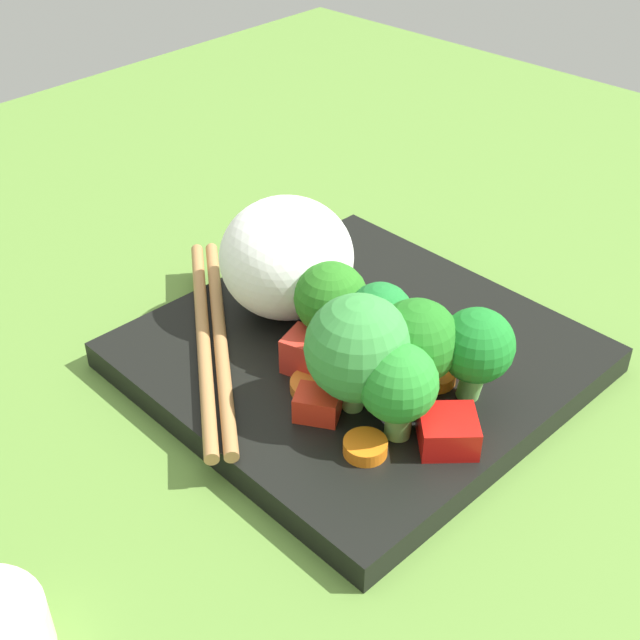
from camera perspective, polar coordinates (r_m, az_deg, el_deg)
ground_plane at (r=53.53cm, az=2.42°, el=-4.04°), size 110.00×110.00×2.00cm
square_plate at (r=52.37cm, az=2.47°, el=-2.47°), size 24.31×24.31×1.71cm
rice_mound at (r=53.20cm, az=-2.11°, el=4.20°), size 11.56×11.53×7.45cm
broccoli_floret_0 at (r=46.62cm, az=10.28°, el=-1.78°), size 4.11×4.11×5.82cm
broccoli_floret_1 at (r=43.90cm, az=5.18°, el=-4.27°), size 4.17×4.17×5.64cm
broccoli_floret_2 at (r=49.20cm, az=0.74°, el=1.28°), size 4.28×4.28×6.06cm
broccoli_floret_3 at (r=44.77cm, az=2.56°, el=-1.90°), size 5.74×5.74×7.16cm
broccoli_floret_4 at (r=47.60cm, az=3.93°, el=-0.08°), size 3.71×3.71×6.08cm
broccoli_floret_5 at (r=46.07cm, az=6.39°, el=-1.53°), size 4.63×4.63×6.32cm
carrot_slice_0 at (r=48.40cm, az=-0.32°, el=-4.35°), size 2.84×2.84×0.64cm
carrot_slice_1 at (r=51.74cm, az=5.53°, el=-1.56°), size 2.91×2.91×0.60cm
carrot_slice_2 at (r=49.44cm, az=7.52°, el=-3.66°), size 2.60×2.60×0.72cm
carrot_slice_3 at (r=44.71cm, az=3.01°, el=-8.36°), size 3.21×3.21×0.77cm
pepper_chunk_0 at (r=46.51cm, az=-0.16°, el=-5.59°), size 2.84×3.01×1.53cm
pepper_chunk_1 at (r=49.45cm, az=-0.94°, el=-2.16°), size 2.78×2.79×2.26cm
pepper_chunk_2 at (r=51.53cm, az=3.21°, el=-0.91°), size 2.80×3.08×1.60cm
pepper_chunk_3 at (r=50.41cm, az=9.19°, el=-2.00°), size 2.85×2.86×2.06cm
pepper_chunk_4 at (r=45.25cm, az=8.44°, el=-7.27°), size 4.08×4.08×1.77cm
chopstick_pair at (r=52.29cm, az=-7.17°, el=-1.10°), size 14.28×17.56×0.80cm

